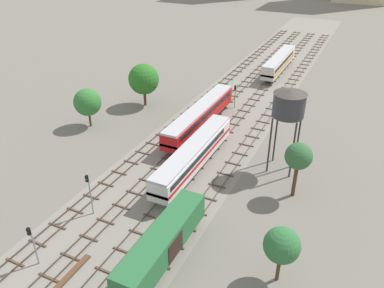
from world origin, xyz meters
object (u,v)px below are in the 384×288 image
at_px(water_tower, 289,104).
at_px(signal_post_nearest, 32,241).
at_px(freight_boxcar_centre_nearest, 163,242).
at_px(diesel_railcar_centre_left_midfar, 279,62).
at_px(signal_post_mid, 235,93).
at_px(passenger_coach_left_mid, 200,115).
at_px(signal_post_near, 89,189).
at_px(diesel_railcar_centre_left_near, 194,154).

relative_size(water_tower, signal_post_nearest, 2.41).
bearing_deg(freight_boxcar_centre_nearest, diesel_railcar_centre_left_midfar, 94.06).
bearing_deg(diesel_railcar_centre_left_midfar, signal_post_mid, -95.35).
xyz_separation_m(passenger_coach_left_mid, diesel_railcar_centre_left_midfar, (4.44, 34.37, -0.02)).
relative_size(freight_boxcar_centre_nearest, signal_post_mid, 3.09).
relative_size(diesel_railcar_centre_left_midfar, signal_post_mid, 4.52).
bearing_deg(passenger_coach_left_mid, signal_post_mid, 78.26).
relative_size(water_tower, signal_post_mid, 2.59).
bearing_deg(signal_post_near, diesel_railcar_centre_left_near, 64.07).
height_order(diesel_railcar_centre_left_near, diesel_railcar_centre_left_midfar, same).
relative_size(passenger_coach_left_mid, water_tower, 1.88).
xyz_separation_m(signal_post_near, signal_post_mid, (4.44, 36.23, -0.60)).
bearing_deg(signal_post_near, diesel_railcar_centre_left_midfar, 83.66).
xyz_separation_m(signal_post_nearest, signal_post_mid, (4.44, 44.86, -0.20)).
height_order(diesel_railcar_centre_left_midfar, signal_post_mid, signal_post_mid).
relative_size(passenger_coach_left_mid, signal_post_nearest, 4.52).
xyz_separation_m(passenger_coach_left_mid, signal_post_nearest, (-2.22, -34.18, 0.51)).
bearing_deg(signal_post_mid, signal_post_near, -96.99).
height_order(diesel_railcar_centre_left_near, signal_post_mid, signal_post_mid).
xyz_separation_m(diesel_railcar_centre_left_midfar, water_tower, (10.87, -40.66, 7.18)).
distance_m(freight_boxcar_centre_nearest, passenger_coach_left_mid, 29.68).
relative_size(diesel_railcar_centre_left_near, water_tower, 1.75).
xyz_separation_m(signal_post_nearest, signal_post_near, (0.00, 8.64, 0.41)).
distance_m(diesel_railcar_centre_left_near, passenger_coach_left_mid, 12.65).
bearing_deg(diesel_railcar_centre_left_midfar, signal_post_near, -96.34).
relative_size(passenger_coach_left_mid, diesel_railcar_centre_left_midfar, 1.07).
xyz_separation_m(diesel_railcar_centre_left_near, diesel_railcar_centre_left_midfar, (0.00, 46.22, 0.00)).
bearing_deg(freight_boxcar_centre_nearest, signal_post_nearest, -152.19).
bearing_deg(signal_post_nearest, water_tower, 57.85).
distance_m(diesel_railcar_centre_left_near, diesel_railcar_centre_left_midfar, 46.22).
relative_size(passenger_coach_left_mid, signal_post_mid, 4.85).
height_order(diesel_railcar_centre_left_midfar, signal_post_near, signal_post_near).
xyz_separation_m(freight_boxcar_centre_nearest, signal_post_nearest, (-11.11, -5.86, 0.67)).
bearing_deg(signal_post_near, signal_post_mid, 83.01).
distance_m(passenger_coach_left_mid, signal_post_mid, 10.92).
xyz_separation_m(water_tower, signal_post_near, (-17.53, -19.26, -6.25)).
height_order(freight_boxcar_centre_nearest, signal_post_nearest, signal_post_nearest).
distance_m(freight_boxcar_centre_nearest, water_tower, 24.10).
bearing_deg(diesel_railcar_centre_left_near, water_tower, 27.10).
relative_size(diesel_railcar_centre_left_midfar, signal_post_near, 3.68).
height_order(diesel_railcar_centre_left_near, water_tower, water_tower).
height_order(water_tower, signal_post_mid, water_tower).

